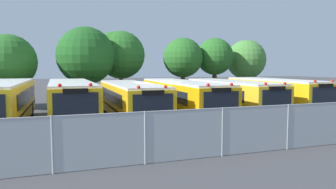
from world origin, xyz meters
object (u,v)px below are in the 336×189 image
Objects in this scene: school_bus_0 at (3,102)px; school_bus_3 at (182,98)px; traffic_cone at (164,147)px; tree_3 at (119,54)px; tree_6 at (245,60)px; school_bus_4 at (231,96)px; school_bus_5 at (274,94)px; tree_2 at (86,56)px; tree_1 at (5,60)px; school_bus_2 at (131,100)px; school_bus_1 at (71,100)px; tree_4 at (184,57)px; tree_5 at (216,56)px.

school_bus_0 is 0.96× the size of school_bus_3.
school_bus_0 reaches higher than traffic_cone.
tree_3 reaches higher than tree_6.
school_bus_0 is 14.55m from school_bus_4.
school_bus_0 is at bearing -129.32° from tree_3.
school_bus_5 is (3.57, -0.21, 0.04)m from school_bus_4.
tree_1 is at bearing -178.04° from tree_2.
tree_2 is at bearing -76.81° from school_bus_2.
tree_2 is 1.08× the size of tree_6.
tree_2 reaches higher than school_bus_0.
school_bus_0 is 1.04× the size of school_bus_4.
school_bus_1 is 18.67× the size of traffic_cone.
tree_2 is 17.25m from tree_6.
tree_6 is (7.71, 1.14, -0.16)m from tree_4.
school_bus_0 is at bearing -147.85° from tree_4.
tree_5 is at bearing -89.73° from school_bus_5.
tree_5 is at bearing -166.45° from tree_6.
school_bus_3 reaches higher than traffic_cone.
school_bus_0 is at bearing 0.60° from school_bus_1.
school_bus_3 is 10.63m from tree_4.
school_bus_1 is 3.61m from school_bus_2.
tree_1 is (-4.53, 8.18, 2.55)m from school_bus_1.
school_bus_0 reaches higher than school_bus_2.
tree_4 is at bearing -146.59° from school_bus_0.
school_bus_5 is 20.96m from tree_1.
tree_6 is (7.87, 10.37, 2.87)m from school_bus_4.
school_bus_2 is 18.72m from tree_6.
tree_5 reaches higher than tree_1.
school_bus_4 is at bearing -111.70° from tree_5.
school_bus_5 is at bearing 178.71° from school_bus_1.
school_bus_5 is (7.40, -0.05, 0.02)m from school_bus_3.
school_bus_0 is 10.39m from tree_2.
school_bus_1 is 0.98× the size of school_bus_4.
tree_1 is at bearing -82.56° from school_bus_0.
tree_6 reaches higher than school_bus_5.
school_bus_2 is 1.64× the size of tree_6.
tree_3 reaches higher than tree_1.
tree_6 is at bearing -153.89° from school_bus_0.
tree_2 is at bearing -173.55° from tree_6.
school_bus_2 is at bearing 1.51° from school_bus_3.
school_bus_3 is 1.65× the size of tree_2.
school_bus_1 is at bearing -0.79° from school_bus_3.
school_bus_1 is 10.91m from school_bus_4.
school_bus_2 is 10.88m from school_bus_5.
tree_3 is 6.32m from tree_4.
traffic_cone is (3.12, -8.23, -1.14)m from school_bus_1.
tree_3 is 13.93m from tree_6.
school_bus_0 is 3.64m from school_bus_1.
school_bus_5 is 10.08m from tree_5.
tree_6 is at bearing -144.73° from school_bus_2.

